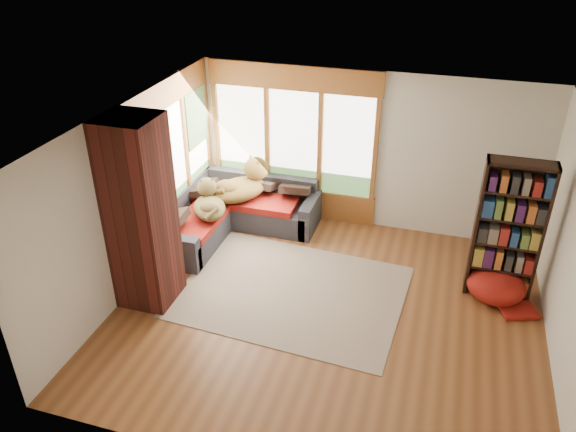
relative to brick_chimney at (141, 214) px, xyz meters
The scene contains 17 objects.
floor 2.75m from the brick_chimney, ahead, with size 5.50×5.50×0.00m, color brown.
ceiling 2.75m from the brick_chimney, ahead, with size 5.50×5.50×0.00m, color white.
wall_back 3.73m from the brick_chimney, 49.90° to the left, with size 5.50×0.04×2.60m, color silver.
wall_front 3.22m from the brick_chimney, 41.86° to the right, with size 5.50×0.04×2.60m, color silver.
wall_left 0.49m from the brick_chimney, 135.00° to the left, with size 0.04×5.00×2.60m, color silver.
wall_right 5.16m from the brick_chimney, ahead, with size 0.04×5.00×2.60m, color silver.
windows_back 3.07m from the brick_chimney, 66.95° to the left, with size 2.82×0.10×1.90m.
windows_left 1.58m from the brick_chimney, 101.66° to the left, with size 0.10×2.62×1.90m.
roller_blind 2.44m from the brick_chimney, 96.95° to the left, with size 0.03×0.72×0.90m, color #5A7C4C.
brick_chimney is the anchor object (origin of this frame).
sectional_sofa 2.32m from the brick_chimney, 77.71° to the left, with size 2.20×2.20×0.80m.
area_rug 2.33m from the brick_chimney, 19.61° to the left, with size 3.03×2.32×0.01m, color beige.
bookshelf 4.77m from the brick_chimney, 17.67° to the left, with size 0.86×0.29×2.00m.
pouf 4.84m from the brick_chimney, 16.32° to the left, with size 0.78×0.78×0.42m, color #9D190F.
dog_tan 2.35m from the brick_chimney, 77.12° to the left, with size 1.09×1.16×0.56m.
dog_brindle 1.69m from the brick_chimney, 83.09° to the left, with size 0.80×0.91×0.44m.
throw_pillows 2.23m from the brick_chimney, 75.74° to the left, with size 1.98×1.68×0.45m.
Camera 1 is at (1.20, -5.77, 4.79)m, focal length 35.00 mm.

